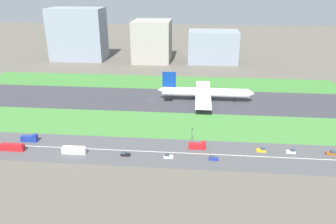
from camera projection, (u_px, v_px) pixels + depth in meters
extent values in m
plane|color=#5B564C|center=(151.00, 99.00, 225.33)|extent=(800.00, 800.00, 0.00)
cube|color=#38383D|center=(151.00, 99.00, 225.31)|extent=(280.00, 46.00, 0.10)
cube|color=#3D7A33|center=(158.00, 82.00, 263.11)|extent=(280.00, 36.00, 0.10)
cube|color=#427F38|center=(141.00, 124.00, 187.51)|extent=(280.00, 36.00, 0.10)
cube|color=#4C4C4F|center=(130.00, 151.00, 158.00)|extent=(280.00, 28.00, 0.10)
cube|color=silver|center=(130.00, 151.00, 157.98)|extent=(266.00, 0.50, 0.01)
cylinder|color=white|center=(206.00, 92.00, 219.75)|extent=(56.00, 6.00, 6.00)
cone|color=white|center=(252.00, 94.00, 217.18)|extent=(4.00, 5.70, 5.70)
cone|color=white|center=(161.00, 90.00, 222.06)|extent=(5.00, 5.40, 5.40)
cube|color=navy|center=(169.00, 80.00, 218.87)|extent=(9.00, 0.80, 11.00)
cube|color=white|center=(168.00, 90.00, 221.60)|extent=(6.00, 16.00, 0.60)
cube|color=white|center=(203.00, 87.00, 234.21)|extent=(10.00, 26.00, 1.00)
cylinder|color=gray|center=(204.00, 93.00, 229.42)|extent=(5.00, 3.20, 3.20)
cube|color=white|center=(203.00, 102.00, 206.54)|extent=(10.00, 26.00, 1.00)
cylinder|color=gray|center=(205.00, 102.00, 212.82)|extent=(5.00, 3.20, 3.20)
cylinder|color=black|center=(235.00, 100.00, 219.81)|extent=(1.00, 1.00, 3.20)
cylinder|color=black|center=(200.00, 97.00, 225.06)|extent=(1.00, 1.00, 3.20)
cylinder|color=black|center=(200.00, 100.00, 218.60)|extent=(1.00, 1.00, 3.20)
cube|color=#B2191E|center=(12.00, 148.00, 157.65)|extent=(11.60, 2.50, 3.00)
cube|color=#B2191E|center=(12.00, 144.00, 157.00)|extent=(10.80, 2.30, 0.50)
cube|color=navy|center=(29.00, 139.00, 166.62)|extent=(8.40, 2.50, 2.80)
cube|color=navy|center=(35.00, 135.00, 165.59)|extent=(2.00, 2.30, 1.20)
cube|color=silver|center=(74.00, 150.00, 155.03)|extent=(11.60, 2.50, 3.00)
cube|color=silver|center=(74.00, 147.00, 154.37)|extent=(10.80, 2.30, 0.50)
cube|color=yellow|center=(261.00, 150.00, 157.00)|extent=(4.40, 1.80, 1.10)
cube|color=#333D4C|center=(263.00, 149.00, 156.56)|extent=(2.20, 1.66, 0.90)
cube|color=silver|center=(291.00, 152.00, 155.82)|extent=(4.40, 1.80, 1.10)
cube|color=#333D4C|center=(293.00, 150.00, 155.37)|extent=(2.20, 1.66, 0.90)
cube|color=black|center=(125.00, 155.00, 153.27)|extent=(4.40, 1.80, 1.10)
cube|color=#333D4C|center=(124.00, 153.00, 152.96)|extent=(2.20, 1.66, 0.90)
cube|color=brown|center=(331.00, 154.00, 154.24)|extent=(4.40, 1.80, 1.10)
cube|color=#333D4C|center=(333.00, 152.00, 153.80)|extent=(2.20, 1.66, 0.90)
cube|color=#B2191E|center=(197.00, 146.00, 159.31)|extent=(8.40, 2.50, 2.80)
cube|color=#B2191E|center=(204.00, 143.00, 158.28)|extent=(2.00, 2.30, 1.20)
cube|color=silver|center=(168.00, 157.00, 151.53)|extent=(4.40, 1.80, 1.10)
cube|color=#333D4C|center=(167.00, 155.00, 151.22)|extent=(2.20, 1.66, 0.90)
cube|color=navy|center=(213.00, 159.00, 149.76)|extent=(4.40, 1.80, 1.10)
cube|color=#333D4C|center=(212.00, 157.00, 149.45)|extent=(2.20, 1.66, 0.90)
cylinder|color=#4C4C51|center=(192.00, 136.00, 166.32)|extent=(0.24, 0.24, 6.00)
cube|color=black|center=(192.00, 129.00, 164.96)|extent=(0.36, 0.36, 1.20)
sphere|color=#19D826|center=(192.00, 129.00, 164.66)|extent=(0.24, 0.24, 0.24)
cube|color=gray|center=(78.00, 34.00, 328.56)|extent=(53.54, 29.67, 50.85)
cube|color=#9E998E|center=(152.00, 41.00, 324.21)|extent=(36.28, 38.10, 39.74)
cube|color=gray|center=(213.00, 47.00, 320.79)|extent=(47.87, 30.55, 30.59)
cylinder|color=silver|center=(155.00, 45.00, 370.87)|extent=(19.34, 19.34, 13.80)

